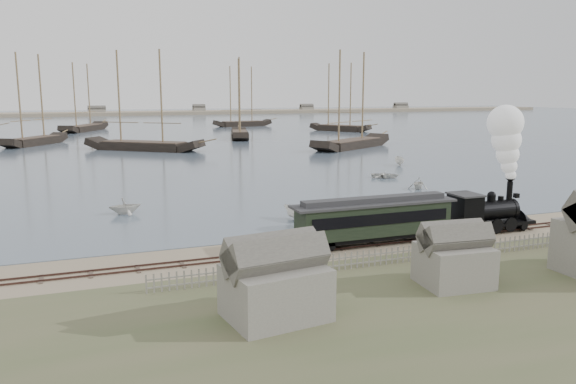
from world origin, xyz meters
name	(u,v)px	position (x,y,z in m)	size (l,w,h in m)	color
ground	(340,240)	(0.00, 0.00, 0.00)	(600.00, 600.00, 0.00)	gray
harbor_water	(134,124)	(0.00, 170.00, 0.03)	(600.00, 336.00, 0.06)	#4B5B6B
rail_track	(351,246)	(0.00, -2.00, 0.04)	(120.00, 1.80, 0.16)	#3D2621
picket_fence_west	(296,276)	(-6.50, -7.00, 0.00)	(19.00, 0.10, 1.20)	slate
picket_fence_east	(531,249)	(12.50, -7.50, 0.00)	(15.00, 0.10, 1.20)	slate
shed_left	(276,318)	(-10.00, -13.00, 0.00)	(5.00, 4.00, 4.10)	slate
shed_mid	(453,285)	(2.00, -12.00, 0.00)	(4.00, 3.50, 3.60)	slate
far_spit	(119,115)	(0.00, 250.00, 0.00)	(500.00, 20.00, 1.80)	tan
locomotive	(503,176)	(14.23, -2.00, 4.75)	(8.29, 3.10, 10.34)	black
passenger_coach	(374,218)	(1.99, -2.00, 2.07)	(13.45, 2.59, 3.27)	black
beached_dinghy	(326,237)	(-1.34, -0.25, 0.43)	(4.13, 2.95, 0.86)	silver
rowboat_1	(125,206)	(-15.39, 16.01, 0.87)	(3.06, 2.64, 1.61)	silver
rowboat_2	(297,213)	(-0.66, 7.67, 0.70)	(3.33, 1.25, 1.29)	silver
rowboat_3	(385,175)	(19.99, 27.24, 0.45)	(3.78, 2.70, 0.78)	silver
rowboat_4	(418,183)	(19.29, 18.03, 0.78)	(2.74, 2.37, 1.45)	silver
rowboat_5	(399,161)	(28.73, 37.77, 0.74)	(3.54, 1.33, 1.37)	silver
schooner_1	(32,99)	(-28.23, 96.12, 10.06)	(19.10, 4.41, 20.00)	black
schooner_2	(142,100)	(-6.89, 76.52, 10.06)	(25.02, 5.77, 20.00)	black
schooner_3	(239,98)	(19.01, 97.49, 10.06)	(19.41, 4.48, 20.00)	black
schooner_4	(353,100)	(34.46, 65.80, 10.06)	(24.33, 5.62, 20.00)	black
schooner_5	(341,97)	(54.00, 112.04, 10.06)	(18.93, 4.37, 20.00)	black
schooner_7	(83,97)	(-17.30, 138.85, 10.06)	(23.61, 5.45, 20.00)	black
schooner_8	(242,96)	(32.97, 143.81, 10.06)	(20.03, 4.62, 20.00)	black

